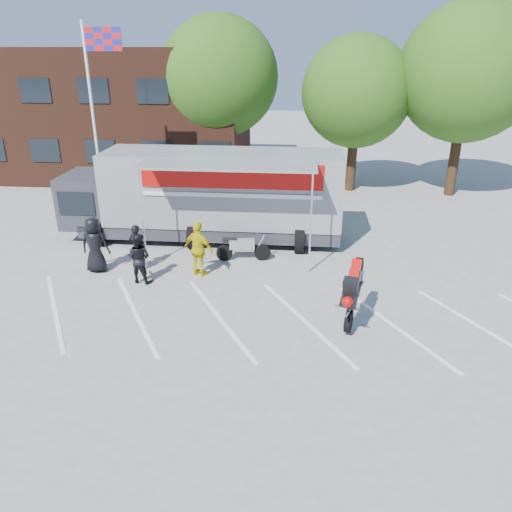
# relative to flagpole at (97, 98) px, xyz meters

# --- Properties ---
(ground) EXTENTS (100.00, 100.00, 0.00)m
(ground) POSITION_rel_flagpole_xyz_m (6.24, -10.00, -5.05)
(ground) COLOR #A0A09B
(ground) RESTS_ON ground
(parking_bay_lines) EXTENTS (18.09, 13.33, 0.01)m
(parking_bay_lines) POSITION_rel_flagpole_xyz_m (6.24, -9.00, -5.05)
(parking_bay_lines) COLOR white
(parking_bay_lines) RESTS_ON ground
(office_building) EXTENTS (18.00, 8.00, 7.00)m
(office_building) POSITION_rel_flagpole_xyz_m (-3.76, 8.00, -1.55)
(office_building) COLOR #472416
(office_building) RESTS_ON ground
(flagpole) EXTENTS (1.61, 0.12, 8.00)m
(flagpole) POSITION_rel_flagpole_xyz_m (0.00, 0.00, 0.00)
(flagpole) COLOR white
(flagpole) RESTS_ON ground
(tree_left) EXTENTS (6.12, 6.12, 8.64)m
(tree_left) POSITION_rel_flagpole_xyz_m (4.24, 6.00, 0.51)
(tree_left) COLOR #382314
(tree_left) RESTS_ON ground
(tree_mid) EXTENTS (5.44, 5.44, 7.68)m
(tree_mid) POSITION_rel_flagpole_xyz_m (11.24, 5.00, -0.11)
(tree_mid) COLOR #382314
(tree_mid) RESTS_ON ground
(tree_right) EXTENTS (6.46, 6.46, 9.12)m
(tree_right) POSITION_rel_flagpole_xyz_m (16.24, 4.50, 0.82)
(tree_right) COLOR #382314
(tree_right) RESTS_ON ground
(transporter_truck) EXTENTS (10.88, 5.30, 3.45)m
(transporter_truck) POSITION_rel_flagpole_xyz_m (5.20, -2.91, -5.05)
(transporter_truck) COLOR gray
(transporter_truck) RESTS_ON ground
(parked_motorcycle) EXTENTS (2.02, 0.86, 1.03)m
(parked_motorcycle) POSITION_rel_flagpole_xyz_m (6.68, -4.90, -5.05)
(parked_motorcycle) COLOR #A5A5AA
(parked_motorcycle) RESTS_ON ground
(stunt_bike_rider) EXTENTS (1.26, 1.90, 2.06)m
(stunt_bike_rider) POSITION_rel_flagpole_xyz_m (10.16, -8.89, -5.05)
(stunt_bike_rider) COLOR black
(stunt_bike_rider) RESTS_ON ground
(spectator_leather_a) EXTENTS (0.93, 0.61, 1.89)m
(spectator_leather_a) POSITION_rel_flagpole_xyz_m (1.87, -6.25, -4.11)
(spectator_leather_a) COLOR black
(spectator_leather_a) RESTS_ON ground
(spectator_leather_b) EXTENTS (0.65, 0.50, 1.60)m
(spectator_leather_b) POSITION_rel_flagpole_xyz_m (3.21, -5.97, -4.25)
(spectator_leather_b) COLOR black
(spectator_leather_b) RESTS_ON ground
(spectator_leather_c) EXTENTS (0.89, 0.75, 1.65)m
(spectator_leather_c) POSITION_rel_flagpole_xyz_m (3.57, -6.93, -4.23)
(spectator_leather_c) COLOR black
(spectator_leather_c) RESTS_ON ground
(spectator_hivis) EXTENTS (1.18, 0.86, 1.86)m
(spectator_hivis) POSITION_rel_flagpole_xyz_m (5.37, -6.28, -4.13)
(spectator_hivis) COLOR #D6C50B
(spectator_hivis) RESTS_ON ground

